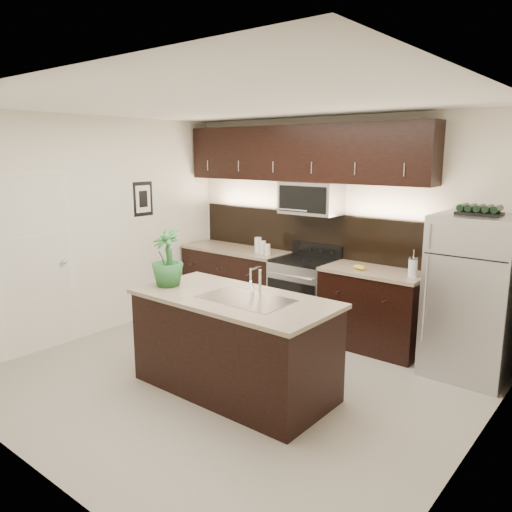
% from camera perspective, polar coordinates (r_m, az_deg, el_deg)
% --- Properties ---
extents(ground, '(4.50, 4.50, 0.00)m').
position_cam_1_polar(ground, '(5.22, -2.77, -13.89)').
color(ground, gray).
rests_on(ground, ground).
extents(room_walls, '(4.52, 4.02, 2.71)m').
position_cam_1_polar(room_walls, '(4.79, -4.26, 4.96)').
color(room_walls, silver).
rests_on(room_walls, ground).
extents(counter_run, '(3.51, 0.65, 0.94)m').
position_cam_1_polar(counter_run, '(6.57, 4.05, -4.09)').
color(counter_run, black).
rests_on(counter_run, ground).
extents(upper_fixtures, '(3.49, 0.40, 1.66)m').
position_cam_1_polar(upper_fixtures, '(6.43, 5.22, 10.62)').
color(upper_fixtures, black).
rests_on(upper_fixtures, counter_run).
extents(island, '(1.96, 0.96, 0.94)m').
position_cam_1_polar(island, '(4.83, -2.52, -9.96)').
color(island, black).
rests_on(island, ground).
extents(sink_faucet, '(0.84, 0.50, 0.28)m').
position_cam_1_polar(sink_faucet, '(4.59, -1.09, -4.74)').
color(sink_faucet, silver).
rests_on(sink_faucet, island).
extents(refrigerator, '(0.80, 0.72, 1.66)m').
position_cam_1_polar(refrigerator, '(5.50, 23.42, -4.31)').
color(refrigerator, '#B2B2B7').
rests_on(refrigerator, ground).
extents(wine_rack, '(0.41, 0.25, 0.10)m').
position_cam_1_polar(wine_rack, '(5.34, 24.18, 4.79)').
color(wine_rack, black).
rests_on(wine_rack, refrigerator).
extents(plant, '(0.34, 0.34, 0.58)m').
position_cam_1_polar(plant, '(5.06, -10.13, -0.18)').
color(plant, '#26612C').
rests_on(plant, island).
extents(canisters, '(0.30, 0.15, 0.20)m').
position_cam_1_polar(canisters, '(6.64, 0.63, 1.07)').
color(canisters, silver).
rests_on(canisters, counter_run).
extents(french_press, '(0.10, 0.10, 0.29)m').
position_cam_1_polar(french_press, '(5.65, 17.48, -1.20)').
color(french_press, silver).
rests_on(french_press, counter_run).
extents(bananas, '(0.20, 0.18, 0.05)m').
position_cam_1_polar(bananas, '(5.89, 11.55, -1.19)').
color(bananas, gold).
rests_on(bananas, counter_run).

